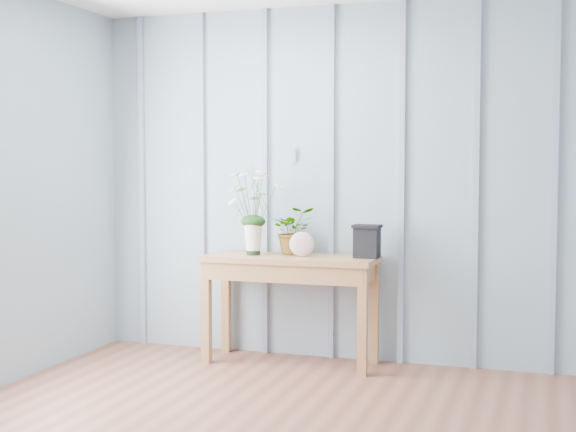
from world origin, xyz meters
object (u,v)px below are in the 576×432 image
(daisy_vase, at_px, (253,201))
(carved_box, at_px, (367,241))
(felt_disc_vessel, at_px, (302,244))
(sideboard, at_px, (290,272))

(daisy_vase, height_order, carved_box, daisy_vase)
(daisy_vase, relative_size, carved_box, 2.70)
(felt_disc_vessel, xyz_separation_m, carved_box, (0.44, 0.06, 0.03))
(daisy_vase, bearing_deg, sideboard, 3.14)
(sideboard, xyz_separation_m, carved_box, (0.53, 0.05, 0.23))
(felt_disc_vessel, distance_m, carved_box, 0.45)
(sideboard, distance_m, carved_box, 0.58)
(daisy_vase, bearing_deg, carved_box, 4.44)
(carved_box, bearing_deg, sideboard, -174.91)
(sideboard, relative_size, carved_box, 5.33)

